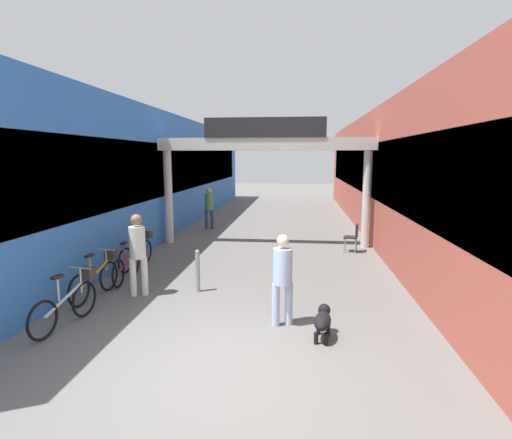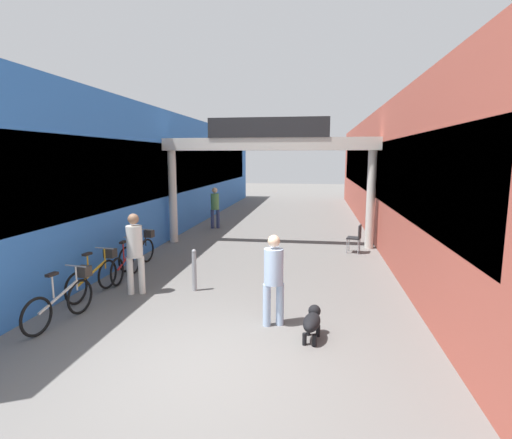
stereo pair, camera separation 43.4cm
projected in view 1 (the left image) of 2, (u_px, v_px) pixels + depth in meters
name	position (u px, v px, depth m)	size (l,w,h in m)	color
ground_plane	(216.00, 365.00, 5.77)	(80.00, 80.00, 0.00)	#605E5B
storefront_left	(151.00, 173.00, 16.77)	(3.00, 26.00, 4.59)	blue
storefront_right	(400.00, 174.00, 15.67)	(3.00, 26.00, 4.59)	#B25142
arcade_sign_gateway	(265.00, 155.00, 13.17)	(7.40, 0.47, 4.24)	beige
pedestrian_with_dog	(283.00, 274.00, 7.00)	(0.43, 0.43, 1.64)	#A5BFE0
pedestrian_companion	(138.00, 249.00, 8.51)	(0.45, 0.45, 1.78)	silver
pedestrian_carrying_crate	(209.00, 205.00, 16.61)	(0.45, 0.45, 1.72)	navy
dog_on_leash	(323.00, 320.00, 6.57)	(0.36, 0.72, 0.51)	black
bicycle_silver_nearest	(69.00, 301.00, 7.09)	(0.46, 1.68, 0.98)	black
bicycle_orange_second	(98.00, 277.00, 8.54)	(0.46, 1.68, 0.98)	black
bicycle_red_third	(128.00, 262.00, 9.73)	(0.46, 1.69, 0.98)	black
bicycle_black_farthest	(138.00, 251.00, 10.86)	(0.46, 1.68, 0.98)	black
bollard_post_metal	(198.00, 270.00, 8.85)	(0.10, 0.10, 0.95)	gray
cafe_chair_black_nearer	(353.00, 235.00, 12.54)	(0.49, 0.49, 0.89)	gray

